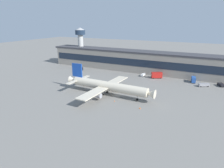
{
  "coord_description": "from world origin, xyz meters",
  "views": [
    {
      "loc": [
        43.12,
        -90.74,
        38.16
      ],
      "look_at": [
        -4.17,
        1.91,
        5.0
      ],
      "focal_mm": 32.03,
      "sensor_mm": 36.0,
      "label": 1
    }
  ],
  "objects_px": {
    "crew_van": "(79,69)",
    "belt_loader": "(204,85)",
    "pushback_tractor": "(221,85)",
    "traffic_cone_2": "(94,96)",
    "traffic_cone_0": "(114,101)",
    "catering_truck": "(157,75)",
    "control_tower": "(81,42)",
    "follow_me_car": "(143,75)",
    "stair_truck": "(193,79)",
    "traffic_cone_1": "(140,108)",
    "airliner": "(107,86)"
  },
  "relations": [
    {
      "from": "catering_truck",
      "to": "airliner",
      "type": "bearing_deg",
      "value": -109.39
    },
    {
      "from": "pushback_tractor",
      "to": "stair_truck",
      "type": "relative_size",
      "value": 0.86
    },
    {
      "from": "traffic_cone_0",
      "to": "traffic_cone_2",
      "type": "distance_m",
      "value": 12.3
    },
    {
      "from": "stair_truck",
      "to": "belt_loader",
      "type": "bearing_deg",
      "value": -44.62
    },
    {
      "from": "crew_van",
      "to": "traffic_cone_2",
      "type": "xyz_separation_m",
      "value": [
        40.82,
        -43.46,
        -1.12
      ]
    },
    {
      "from": "belt_loader",
      "to": "pushback_tractor",
      "type": "xyz_separation_m",
      "value": [
        9.51,
        5.38,
        -0.1
      ]
    },
    {
      "from": "traffic_cone_2",
      "to": "airliner",
      "type": "bearing_deg",
      "value": 53.93
    },
    {
      "from": "belt_loader",
      "to": "traffic_cone_2",
      "type": "bearing_deg",
      "value": -138.21
    },
    {
      "from": "catering_truck",
      "to": "follow_me_car",
      "type": "distance_m",
      "value": 10.29
    },
    {
      "from": "traffic_cone_1",
      "to": "belt_loader",
      "type": "bearing_deg",
      "value": 63.73
    },
    {
      "from": "stair_truck",
      "to": "traffic_cone_2",
      "type": "height_order",
      "value": "stair_truck"
    },
    {
      "from": "control_tower",
      "to": "belt_loader",
      "type": "distance_m",
      "value": 108.85
    },
    {
      "from": "belt_loader",
      "to": "pushback_tractor",
      "type": "distance_m",
      "value": 10.92
    },
    {
      "from": "catering_truck",
      "to": "follow_me_car",
      "type": "height_order",
      "value": "catering_truck"
    },
    {
      "from": "catering_truck",
      "to": "follow_me_car",
      "type": "bearing_deg",
      "value": 178.91
    },
    {
      "from": "control_tower",
      "to": "pushback_tractor",
      "type": "bearing_deg",
      "value": -8.24
    },
    {
      "from": "airliner",
      "to": "traffic_cone_2",
      "type": "bearing_deg",
      "value": -126.07
    },
    {
      "from": "crew_van",
      "to": "airliner",
      "type": "bearing_deg",
      "value": -39.56
    },
    {
      "from": "control_tower",
      "to": "catering_truck",
      "type": "distance_m",
      "value": 78.79
    },
    {
      "from": "belt_loader",
      "to": "catering_truck",
      "type": "bearing_deg",
      "value": 169.7
    },
    {
      "from": "traffic_cone_1",
      "to": "control_tower",
      "type": "bearing_deg",
      "value": 139.45
    },
    {
      "from": "follow_me_car",
      "to": "traffic_cone_2",
      "type": "relative_size",
      "value": 6.56
    },
    {
      "from": "belt_loader",
      "to": "traffic_cone_2",
      "type": "xyz_separation_m",
      "value": [
        -49.84,
        -44.54,
        -0.81
      ]
    },
    {
      "from": "control_tower",
      "to": "traffic_cone_0",
      "type": "distance_m",
      "value": 97.29
    },
    {
      "from": "control_tower",
      "to": "traffic_cone_1",
      "type": "xyz_separation_m",
      "value": [
        81.39,
        -69.63,
        -19.72
      ]
    },
    {
      "from": "crew_van",
      "to": "belt_loader",
      "type": "xyz_separation_m",
      "value": [
        90.66,
        1.08,
        -0.31
      ]
    },
    {
      "from": "airliner",
      "to": "control_tower",
      "type": "relative_size",
      "value": 1.6
    },
    {
      "from": "crew_van",
      "to": "traffic_cone_0",
      "type": "bearing_deg",
      "value": -39.86
    },
    {
      "from": "follow_me_car",
      "to": "stair_truck",
      "type": "bearing_deg",
      "value": 1.28
    },
    {
      "from": "crew_van",
      "to": "catering_truck",
      "type": "bearing_deg",
      "value": 6.14
    },
    {
      "from": "pushback_tractor",
      "to": "traffic_cone_2",
      "type": "relative_size",
      "value": 8.0
    },
    {
      "from": "belt_loader",
      "to": "traffic_cone_1",
      "type": "distance_m",
      "value": 53.19
    },
    {
      "from": "control_tower",
      "to": "stair_truck",
      "type": "height_order",
      "value": "control_tower"
    },
    {
      "from": "belt_loader",
      "to": "traffic_cone_0",
      "type": "relative_size",
      "value": 11.54
    },
    {
      "from": "belt_loader",
      "to": "pushback_tractor",
      "type": "relative_size",
      "value": 1.19
    },
    {
      "from": "catering_truck",
      "to": "traffic_cone_2",
      "type": "distance_m",
      "value": 53.83
    },
    {
      "from": "stair_truck",
      "to": "follow_me_car",
      "type": "bearing_deg",
      "value": -178.72
    },
    {
      "from": "catering_truck",
      "to": "stair_truck",
      "type": "bearing_deg",
      "value": 2.32
    },
    {
      "from": "airliner",
      "to": "traffic_cone_0",
      "type": "distance_m",
      "value": 11.45
    },
    {
      "from": "control_tower",
      "to": "follow_me_car",
      "type": "bearing_deg",
      "value": -14.13
    },
    {
      "from": "belt_loader",
      "to": "crew_van",
      "type": "bearing_deg",
      "value": -179.32
    },
    {
      "from": "airliner",
      "to": "control_tower",
      "type": "xyz_separation_m",
      "value": [
        -59.52,
        60.41,
        15.17
      ]
    },
    {
      "from": "stair_truck",
      "to": "traffic_cone_1",
      "type": "relative_size",
      "value": 8.92
    },
    {
      "from": "control_tower",
      "to": "follow_me_car",
      "type": "xyz_separation_m",
      "value": [
        64.75,
        -16.3,
        -18.99
      ]
    },
    {
      "from": "airliner",
      "to": "stair_truck",
      "type": "bearing_deg",
      "value": 49.05
    },
    {
      "from": "control_tower",
      "to": "pushback_tractor",
      "type": "xyz_separation_m",
      "value": [
        114.43,
        -16.57,
        -19.03
      ]
    },
    {
      "from": "catering_truck",
      "to": "traffic_cone_0",
      "type": "xyz_separation_m",
      "value": [
        -7.61,
        -50.86,
        -2.01
      ]
    },
    {
      "from": "control_tower",
      "to": "traffic_cone_1",
      "type": "relative_size",
      "value": 45.44
    },
    {
      "from": "airliner",
      "to": "catering_truck",
      "type": "height_order",
      "value": "airliner"
    },
    {
      "from": "airliner",
      "to": "pushback_tractor",
      "type": "height_order",
      "value": "airliner"
    }
  ]
}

